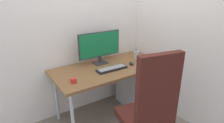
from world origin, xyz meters
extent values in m
plane|color=slate|center=(0.00, 0.00, 0.00)|extent=(8.00, 8.00, 0.00)
cube|color=white|center=(0.00, 0.39, 1.40)|extent=(3.21, 0.04, 2.80)
cube|color=white|center=(0.77, -0.25, 1.40)|extent=(0.04, 2.44, 2.80)
cube|color=brown|center=(0.00, 0.00, 0.70)|extent=(1.48, 0.71, 0.03)
cylinder|color=silver|center=(-0.66, -0.28, 0.34)|extent=(0.04, 0.04, 0.68)
cylinder|color=silver|center=(0.66, -0.28, 0.34)|extent=(0.04, 0.04, 0.68)
cylinder|color=silver|center=(-0.66, 0.28, 0.34)|extent=(0.04, 0.04, 0.68)
cylinder|color=silver|center=(0.66, 0.28, 0.34)|extent=(0.04, 0.04, 0.68)
cube|color=#4C1E19|center=(-0.07, -0.73, 0.41)|extent=(0.55, 0.53, 0.08)
cube|color=#4C1E19|center=(-0.11, -0.95, 0.82)|extent=(0.43, 0.16, 0.73)
cube|color=#B2B5BA|center=(0.47, -0.01, 0.31)|extent=(0.40, 0.52, 0.63)
cube|color=#262628|center=(0.47, -0.28, 0.44)|extent=(0.20, 0.01, 0.02)
cube|color=#333338|center=(-0.03, 0.18, 0.72)|extent=(0.18, 0.15, 0.01)
cube|color=#333338|center=(-0.03, 0.19, 0.77)|extent=(0.04, 0.02, 0.10)
cube|color=#333338|center=(-0.03, 0.19, 0.98)|extent=(0.61, 0.02, 0.34)
cube|color=#14723F|center=(-0.03, 0.18, 0.98)|extent=(0.59, 0.01, 0.31)
cube|color=black|center=(-0.03, -0.10, 0.73)|extent=(0.41, 0.13, 0.03)
cube|color=gray|center=(-0.03, -0.10, 0.74)|extent=(0.37, 0.10, 0.00)
ellipsoid|color=black|center=(0.28, -0.10, 0.73)|extent=(0.08, 0.10, 0.04)
cylinder|color=#B2B5BA|center=(0.50, 0.06, 0.77)|extent=(0.07, 0.07, 0.11)
cylinder|color=silver|center=(0.50, 0.06, 0.82)|extent=(0.03, 0.01, 0.12)
cylinder|color=silver|center=(0.51, 0.06, 0.82)|extent=(0.03, 0.01, 0.12)
torus|color=#3FAD59|center=(0.50, 0.06, 0.78)|extent=(0.03, 0.04, 0.01)
cylinder|color=#337FD8|center=(0.49, 0.05, 0.82)|extent=(0.02, 0.01, 0.15)
cube|color=#334C8C|center=(0.58, -0.21, 0.73)|extent=(0.15, 0.24, 0.03)
cube|color=red|center=(-0.58, -0.17, 0.74)|extent=(0.05, 0.05, 0.05)
camera|label=1|loc=(-1.25, -1.94, 1.67)|focal=30.54mm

